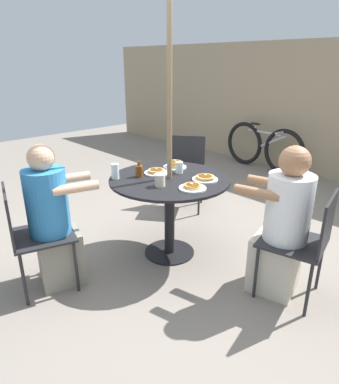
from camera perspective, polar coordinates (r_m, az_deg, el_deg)
The scene contains 18 objects.
ground_plane at distance 3.28m, azimuth 0.00°, elevation -10.03°, with size 12.00×12.00×0.00m, color gray.
back_fence at distance 5.66m, azimuth 25.53°, elevation 12.00°, with size 10.00×0.06×2.00m, color tan.
patio_table at distance 3.01m, azimuth 0.00°, elevation -0.28°, with size 1.04×1.04×0.74m.
umbrella_pole at distance 2.84m, azimuth 0.00°, elevation 12.11°, with size 0.04×0.04×2.50m, color #846B4C.
patio_chair_north at distance 2.65m, azimuth 21.68°, elevation -7.28°, with size 0.53×0.53×0.85m.
diner_north at distance 2.66m, azimuth 18.27°, elevation -5.72°, with size 0.55×0.42×1.16m.
patio_chair_east at distance 4.14m, azimuth 2.81°, elevation 4.24°, with size 0.62×0.62×0.85m.
patio_chair_south at distance 2.77m, azimuth -22.15°, elevation -6.10°, with size 0.55×0.55×0.85m.
diner_south at distance 2.77m, azimuth -18.80°, elevation -4.87°, with size 0.43×0.55×1.15m.
pancake_plate_a at distance 3.24m, azimuth 0.88°, elevation 4.50°, with size 0.22×0.22×0.08m.
pancake_plate_b at distance 2.71m, azimuth 3.84°, elevation 0.81°, with size 0.22×0.22×0.05m.
pancake_plate_c at distance 3.08m, azimuth -2.21°, elevation 3.37°, with size 0.22×0.22×0.05m.
pancake_plate_d at distance 2.92m, azimuth 5.93°, elevation 2.29°, with size 0.22×0.22×0.05m.
syrup_bottle at distance 2.99m, azimuth -5.08°, elevation 3.57°, with size 0.08×0.06×0.14m.
coffee_cup at distance 2.75m, azimuth -1.60°, elevation 2.00°, with size 0.09×0.09×0.10m.
drinking_glass_a at distance 3.08m, azimuth 1.63°, elevation 4.10°, with size 0.07×0.07×0.10m, color silver.
drinking_glass_b at distance 2.96m, azimuth -9.05°, elevation 3.42°, with size 0.07×0.07×0.13m, color silver.
bicycle at distance 5.86m, azimuth 15.34°, elevation 7.25°, with size 1.52×0.44×0.74m.
Camera 1 is at (2.03, -1.94, 1.69)m, focal length 32.00 mm.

